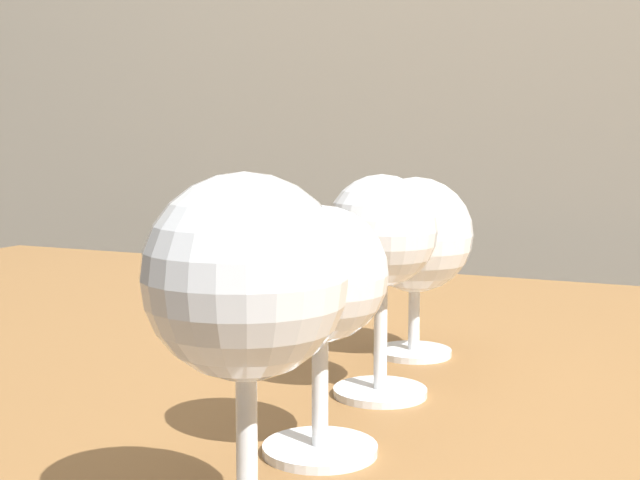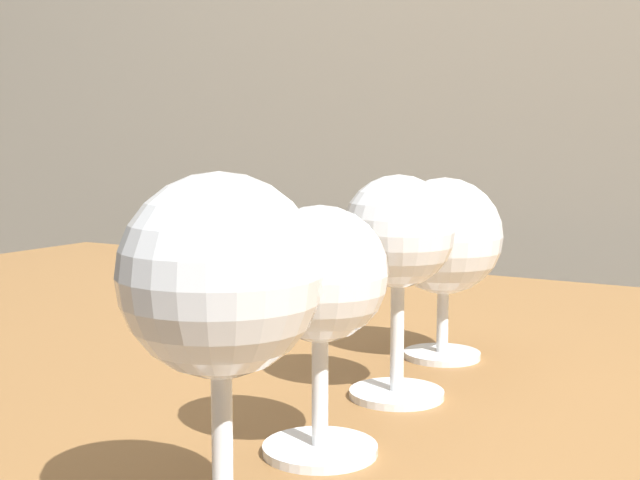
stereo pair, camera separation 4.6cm
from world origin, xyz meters
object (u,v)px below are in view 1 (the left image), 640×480
Objects in this scene: wine_glass_white at (415,237)px; wine_glass_rose at (381,238)px; wine_glass_chardonnay at (245,281)px; wine_glass_cabernet at (320,283)px.

wine_glass_rose is at bearing -83.02° from wine_glass_white.
wine_glass_chardonnay is at bearing -83.48° from wine_glass_white.
wine_glass_rose is (-0.01, 0.11, 0.01)m from wine_glass_cabernet.
wine_glass_chardonnay is at bearing -81.35° from wine_glass_cabernet.
wine_glass_white is (-0.01, 0.11, -0.01)m from wine_glass_rose.
wine_glass_white is at bearing 95.48° from wine_glass_cabernet.
wine_glass_rose is at bearing 94.00° from wine_glass_cabernet.
wine_glass_chardonnay reaches higher than wine_glass_white.
wine_glass_rose reaches higher than wine_glass_cabernet.
wine_glass_white is (-0.04, 0.34, -0.02)m from wine_glass_chardonnay.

